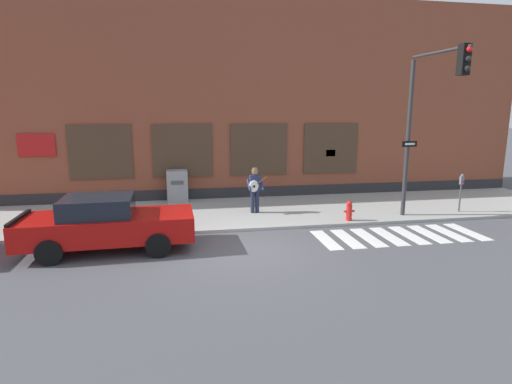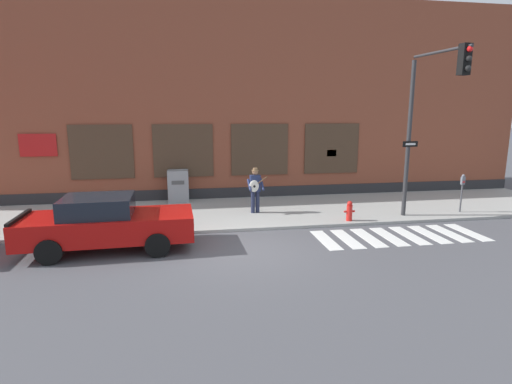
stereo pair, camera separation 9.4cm
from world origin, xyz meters
name	(u,v)px [view 1 (the left image)]	position (x,y,z in m)	size (l,w,h in m)	color
ground_plane	(244,250)	(0.00, 0.00, 0.00)	(160.00, 160.00, 0.00)	#4C4C51
sidewalk	(228,212)	(0.00, 4.19, 0.05)	(28.00, 4.87, 0.10)	#9E9E99
building_backdrop	(217,102)	(0.00, 8.62, 4.30)	(28.00, 4.06, 8.61)	brown
crosswalk	(399,236)	(4.96, 0.46, 0.01)	(5.20, 1.90, 0.01)	silver
red_car	(107,223)	(-3.74, 0.69, 0.77)	(4.66, 2.10, 1.53)	#B20F0C
busker	(255,188)	(0.96, 3.76, 1.05)	(0.72, 0.54, 1.69)	#1E233D
traffic_light	(428,108)	(6.34, 1.60, 3.93)	(0.70, 2.55, 5.62)	#2D2D30
parking_meter	(461,187)	(8.61, 2.59, 1.05)	(0.13, 0.11, 1.44)	#47474C
utility_box	(178,186)	(-1.89, 6.17, 0.77)	(0.85, 0.69, 1.34)	gray
fire_hydrant	(349,211)	(3.99, 2.11, 0.45)	(0.38, 0.20, 0.70)	red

